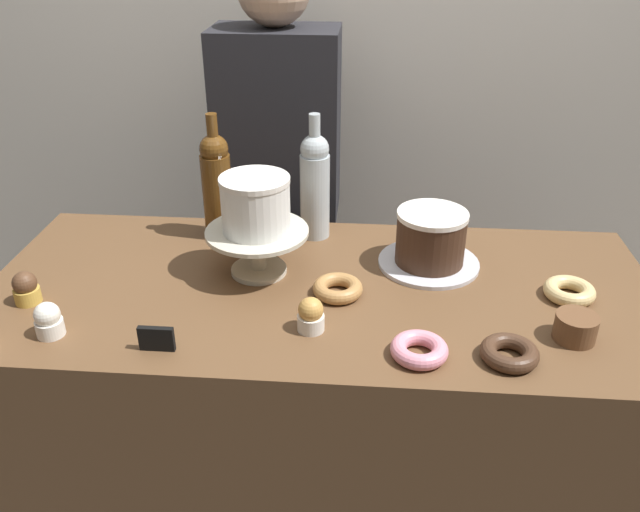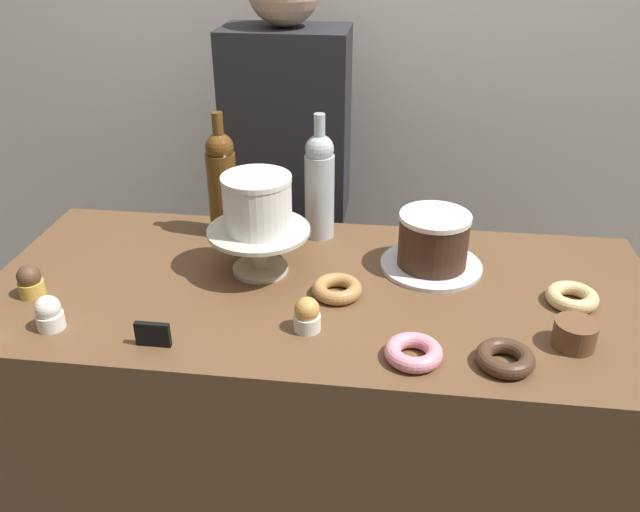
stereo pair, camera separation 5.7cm
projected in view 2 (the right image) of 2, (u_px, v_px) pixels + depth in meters
back_wall at (356, 43)px, 2.09m from camera, size 6.00×0.05×2.60m
display_counter at (320, 438)px, 1.70m from camera, size 1.53×0.68×0.93m
cake_stand_pedestal at (259, 242)px, 1.51m from camera, size 0.24×0.24×0.11m
white_layer_cake at (257, 203)px, 1.46m from camera, size 0.16×0.16×0.13m
silver_serving_platter at (431, 265)px, 1.55m from camera, size 0.24×0.24×0.01m
chocolate_round_cake at (433, 239)px, 1.52m from camera, size 0.17×0.17×0.13m
wine_bottle_clear at (320, 184)px, 1.64m from camera, size 0.08×0.08×0.33m
wine_bottle_amber at (222, 182)px, 1.65m from camera, size 0.08×0.08×0.33m
cupcake_caramel at (307, 315)px, 1.31m from camera, size 0.06×0.06×0.07m
cupcake_chocolate at (30, 281)px, 1.43m from camera, size 0.06×0.06×0.07m
cupcake_vanilla at (49, 313)px, 1.32m from camera, size 0.06×0.06×0.07m
donut_glazed at (572, 297)px, 1.41m from camera, size 0.11×0.11×0.03m
donut_maple at (337, 289)px, 1.44m from camera, size 0.11×0.11×0.03m
donut_pink at (413, 352)px, 1.24m from camera, size 0.11×0.11×0.03m
donut_chocolate at (505, 358)px, 1.22m from camera, size 0.11×0.11×0.03m
cookie_stack at (575, 334)px, 1.27m from camera, size 0.08×0.08×0.05m
price_sign_chalkboard at (153, 334)px, 1.27m from camera, size 0.07×0.01×0.05m
barista_figure at (289, 212)px, 2.05m from camera, size 0.36×0.22×1.60m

